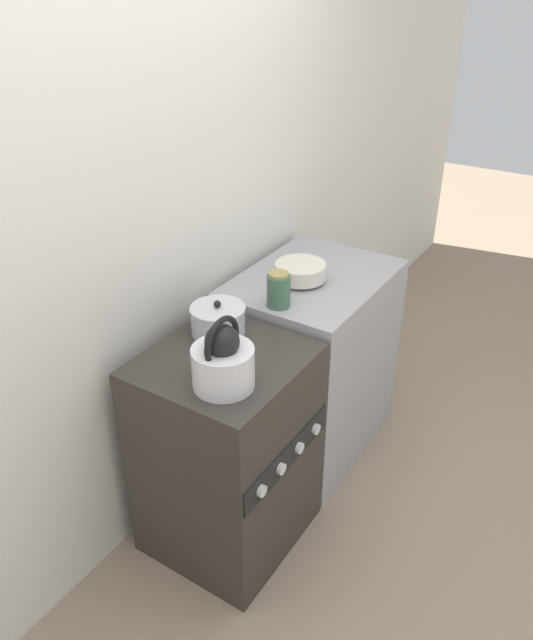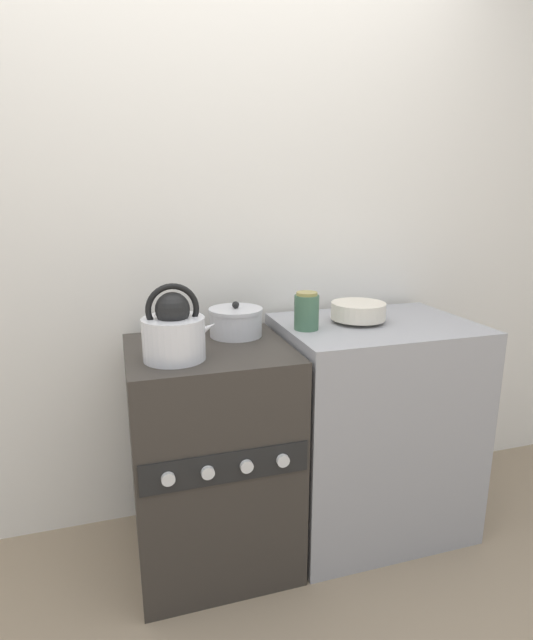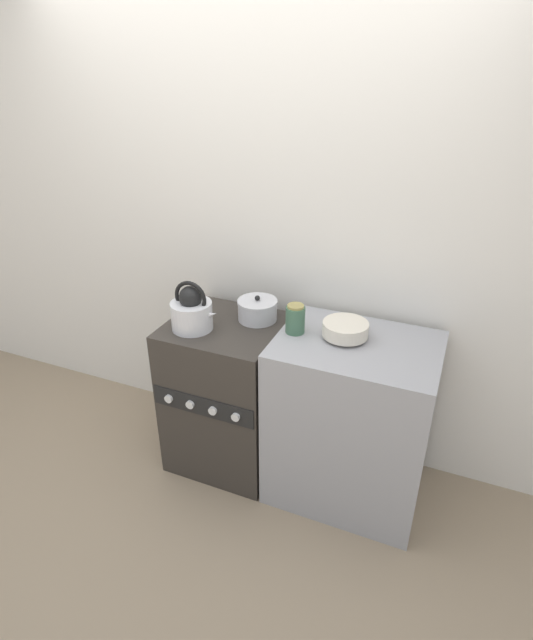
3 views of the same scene
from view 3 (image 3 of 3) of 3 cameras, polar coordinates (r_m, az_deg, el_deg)
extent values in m
plane|color=gray|center=(2.94, -6.66, -18.24)|extent=(12.00, 12.00, 0.00)
cube|color=silver|center=(2.77, -1.49, 9.67)|extent=(7.00, 0.06, 2.50)
cube|color=#332D28|center=(2.83, -4.44, -8.39)|extent=(0.59, 0.55, 0.88)
cube|color=black|center=(2.58, -7.34, -9.77)|extent=(0.57, 0.01, 0.11)
cylinder|color=silver|center=(2.66, -11.12, -8.82)|extent=(0.04, 0.02, 0.04)
cylinder|color=silver|center=(2.60, -8.73, -9.54)|extent=(0.04, 0.02, 0.04)
cylinder|color=silver|center=(2.54, -6.17, -10.28)|extent=(0.04, 0.02, 0.04)
cylinder|color=silver|center=(2.50, -3.55, -11.02)|extent=(0.04, 0.02, 0.04)
cube|color=#99999E|center=(2.65, 9.57, -11.25)|extent=(0.77, 0.58, 0.92)
cylinder|color=silver|center=(2.55, -8.53, 0.50)|extent=(0.21, 0.21, 0.14)
sphere|color=black|center=(2.51, -8.69, 2.56)|extent=(0.12, 0.12, 0.12)
torus|color=black|center=(2.51, -8.69, 2.53)|extent=(0.18, 0.02, 0.18)
cone|color=silver|center=(2.50, -6.59, 0.54)|extent=(0.11, 0.05, 0.08)
cylinder|color=silver|center=(2.62, -1.04, 1.02)|extent=(0.21, 0.21, 0.10)
cylinder|color=silver|center=(2.60, -1.05, 2.11)|extent=(0.21, 0.21, 0.01)
sphere|color=black|center=(2.59, -1.05, 2.53)|extent=(0.03, 0.03, 0.03)
cylinder|color=beige|center=(2.42, 8.93, -1.86)|extent=(0.10, 0.10, 0.01)
cylinder|color=beige|center=(2.40, 9.00, -1.01)|extent=(0.22, 0.22, 0.07)
cylinder|color=#3F664C|center=(2.42, 3.31, 0.03)|extent=(0.09, 0.09, 0.13)
cylinder|color=#998C4C|center=(2.39, 3.36, 1.58)|extent=(0.08, 0.08, 0.01)
camera|label=1|loc=(2.73, -51.76, 18.26)|focal=35.00mm
camera|label=2|loc=(1.58, -48.49, -7.98)|focal=28.00mm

